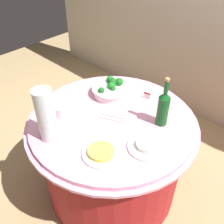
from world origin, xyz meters
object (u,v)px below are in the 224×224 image
Objects in this scene: label_placard_front at (147,95)px; plate_stack at (64,106)px; broccoli_bowl at (111,89)px; food_plate_fried_egg at (101,152)px; serving_tongs at (113,118)px; wine_bottle at (163,107)px; food_plate_rice at (146,146)px; decorative_fruit_vase at (46,117)px.

plate_stack is at bearing -123.44° from label_placard_front.
broccoli_bowl is at bearing -149.02° from label_placard_front.
plate_stack is 0.95× the size of food_plate_fried_egg.
plate_stack is at bearing -152.63° from serving_tongs.
plate_stack is 0.35m from serving_tongs.
wine_bottle is at bearing 30.89° from plate_stack.
plate_stack is (-0.10, -0.36, -0.01)m from broccoli_bowl.
serving_tongs is 0.33m from food_plate_fried_egg.
food_plate_rice is (0.32, -0.06, 0.01)m from serving_tongs.
label_placard_front is (-0.15, 0.62, 0.02)m from food_plate_fried_egg.
label_placard_front is (0.33, 0.50, -0.00)m from plate_stack.
plate_stack is 1.28× the size of serving_tongs.
food_plate_fried_egg is (0.38, -0.48, -0.03)m from broccoli_bowl.
plate_stack is 0.60m from label_placard_front.
serving_tongs is 0.34m from label_placard_front.
food_plate_rice is at bearing -74.79° from wine_bottle.
plate_stack is at bearing -171.19° from food_plate_rice.
serving_tongs is 0.74× the size of food_plate_fried_egg.
food_plate_fried_egg is (0.33, 0.11, -0.14)m from decorative_fruit_vase.
decorative_fruit_vase is at bearing -160.90° from food_plate_fried_egg.
decorative_fruit_vase is at bearing -145.75° from food_plate_rice.
broccoli_bowl is at bearing 128.25° from food_plate_fried_egg.
broccoli_bowl is at bearing 153.68° from food_plate_rice.
plate_stack is at bearing -105.46° from broccoli_bowl.
food_plate_rice is (0.63, 0.10, -0.02)m from plate_stack.
wine_bottle reaches higher than broccoli_bowl.
food_plate_rice is 4.00× the size of label_placard_front.
food_plate_fried_egg is at bearing -101.13° from wine_bottle.
broccoli_bowl reaches higher than serving_tongs.
decorative_fruit_vase reaches higher than food_plate_rice.
plate_stack is 0.67m from wine_bottle.
food_plate_fried_egg is at bearing -13.78° from plate_stack.
food_plate_fried_egg reaches higher than serving_tongs.
food_plate_rice is 0.50m from label_placard_front.
wine_bottle is at bearing -2.74° from broccoli_bowl.
decorative_fruit_vase is 0.76m from label_placard_front.
decorative_fruit_vase is 6.18× the size of label_placard_front.
wine_bottle reaches higher than food_plate_fried_egg.
broccoli_bowl reaches higher than plate_stack.
serving_tongs is (0.16, 0.39, -0.15)m from decorative_fruit_vase.
label_placard_front is at bearing 103.43° from food_plate_fried_egg.
decorative_fruit_vase is 1.55× the size of food_plate_fried_egg.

